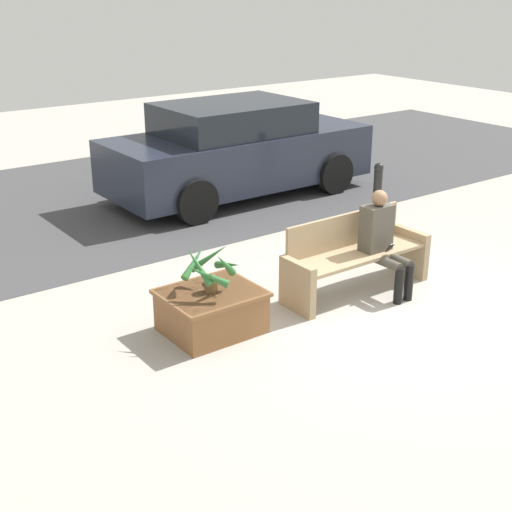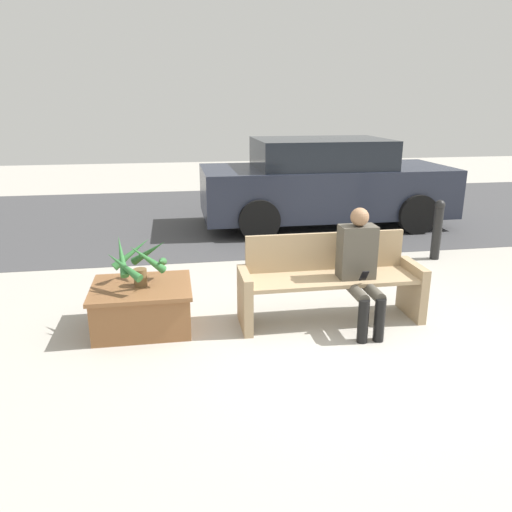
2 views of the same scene
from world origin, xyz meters
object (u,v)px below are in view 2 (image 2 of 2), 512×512
at_px(planter_box, 142,305).
at_px(potted_plant, 139,260).
at_px(person_seated, 360,264).
at_px(parked_car, 324,183).
at_px(bollard_post, 437,228).
at_px(bench, 330,280).

bearing_deg(planter_box, potted_plant, -12.74).
relative_size(person_seated, parked_car, 0.27).
distance_m(parked_car, bollard_post, 2.53).
distance_m(bench, parked_car, 4.24).
xyz_separation_m(planter_box, potted_plant, (0.00, -0.00, 0.47)).
bearing_deg(bollard_post, person_seated, -134.47).
height_order(planter_box, potted_plant, potted_plant).
height_order(bench, potted_plant, potted_plant).
height_order(person_seated, planter_box, person_seated).
bearing_deg(bench, bollard_post, 39.13).
height_order(planter_box, bollard_post, bollard_post).
distance_m(bench, planter_box, 1.93).
bearing_deg(bench, potted_plant, 177.08).
height_order(planter_box, parked_car, parked_car).
xyz_separation_m(parked_car, bollard_post, (1.00, -2.30, -0.32)).
bearing_deg(person_seated, potted_plant, 172.02).
bearing_deg(parked_car, planter_box, -127.92).
relative_size(planter_box, potted_plant, 1.55).
bearing_deg(potted_plant, bench, -2.92).
xyz_separation_m(bench, planter_box, (-1.92, 0.10, -0.19)).
distance_m(person_seated, bollard_post, 2.77).
bearing_deg(planter_box, parked_car, 52.08).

